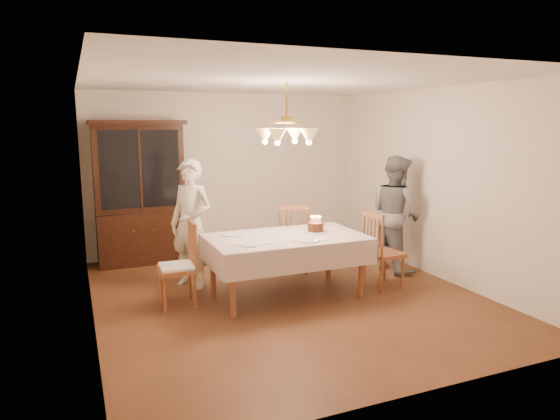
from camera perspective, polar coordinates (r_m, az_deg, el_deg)
name	(u,v)px	position (r m, az deg, el deg)	size (l,w,h in m)	color
ground	(286,295)	(6.31, 0.71, -9.73)	(5.00, 5.00, 0.00)	#522B17
room_shell	(286,169)	(5.96, 0.74, 4.72)	(5.00, 5.00, 5.00)	white
dining_table	(286,242)	(6.11, 0.72, -3.69)	(1.90, 1.10, 0.76)	brown
china_hutch	(140,195)	(7.83, -15.69, 1.64)	(1.38, 0.54, 2.16)	black
chair_far_side	(293,242)	(7.16, 1.49, -3.62)	(0.56, 0.54, 1.00)	brown
chair_left_end	(178,269)	(5.94, -11.60, -6.59)	(0.44, 0.46, 1.00)	brown
chair_right_end	(383,254)	(6.61, 11.70, -4.99)	(0.45, 0.47, 1.00)	brown
elderly_woman	(191,224)	(6.53, -10.13, -1.59)	(0.61, 0.40, 1.67)	#F1E7CB
adult_in_grey	(395,213)	(7.36, 13.06, -0.39)	(0.81, 0.63, 1.67)	slate
birthday_cake	(316,228)	(6.32, 4.10, -2.03)	(0.30, 0.30, 0.21)	white
place_setting_near_left	(250,244)	(5.67, -3.39, -3.95)	(0.39, 0.24, 0.02)	white
place_setting_near_right	(309,241)	(5.85, 3.31, -3.51)	(0.39, 0.25, 0.02)	white
place_setting_far_left	(234,234)	(6.17, -5.23, -2.80)	(0.40, 0.25, 0.02)	white
chandelier	(287,135)	(5.94, 0.75, 8.53)	(0.62, 0.62, 0.73)	#BF8C3F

